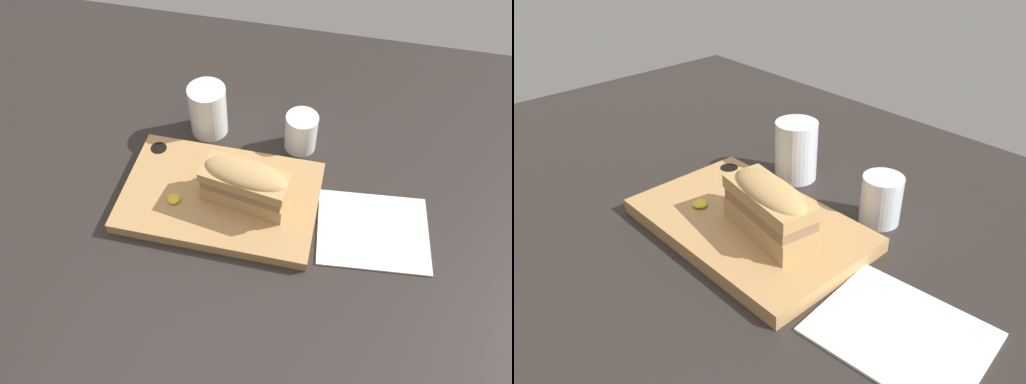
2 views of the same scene
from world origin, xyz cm
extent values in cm
cube|color=#282321|center=(0.00, 0.00, 1.00)|extent=(152.26, 125.60, 2.00)
cube|color=tan|center=(5.55, 5.64, 3.18)|extent=(36.06, 22.80, 2.36)
cylinder|color=black|center=(-9.29, 13.84, 3.83)|extent=(3.19, 3.19, 1.18)
cube|color=tan|center=(10.52, 5.43, 6.05)|extent=(16.38, 8.74, 3.39)
cube|color=#936B4C|center=(10.52, 5.43, 8.63)|extent=(15.72, 8.39, 1.77)
cube|color=tan|center=(10.52, 5.43, 10.54)|extent=(16.38, 8.74, 2.04)
ellipsoid|color=tan|center=(10.52, 5.43, 11.38)|extent=(16.05, 8.57, 3.05)
ellipsoid|color=gold|center=(-2.28, 2.24, 4.84)|extent=(2.43, 2.43, 0.97)
cylinder|color=silver|center=(-1.54, 23.30, 7.46)|extent=(7.69, 7.69, 10.92)
cylinder|color=silver|center=(-1.54, 23.30, 4.66)|extent=(6.77, 6.77, 4.91)
cylinder|color=silver|center=(17.75, 22.72, 6.01)|extent=(6.49, 6.49, 8.02)
cylinder|color=#33050F|center=(17.75, 22.72, 5.30)|extent=(5.85, 5.85, 6.19)
cube|color=white|center=(34.03, 4.91, 2.20)|extent=(21.26, 18.06, 0.40)
camera|label=1|loc=(24.04, -47.32, 77.77)|focal=35.00mm
camera|label=2|loc=(54.33, -35.64, 47.42)|focal=35.00mm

